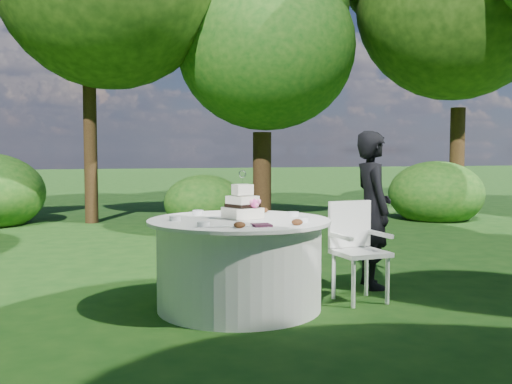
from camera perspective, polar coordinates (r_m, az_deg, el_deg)
ground at (r=5.25m, az=-1.60°, el=-10.98°), size 80.00×80.00×0.00m
napkins at (r=4.63m, az=0.54°, el=-3.17°), size 0.14×0.14×0.02m
feather_plume at (r=4.62m, az=-1.87°, el=-3.23°), size 0.48×0.07×0.01m
guest at (r=6.01m, az=11.01°, el=-1.65°), size 0.43×0.60×1.55m
table at (r=5.16m, az=-1.61°, el=-6.82°), size 1.56×1.56×0.77m
cake at (r=5.14m, az=-1.27°, el=-1.29°), size 0.34×0.34×0.41m
chair at (r=5.51m, az=9.49°, el=-4.81°), size 0.48×0.47×0.89m
votives at (r=5.07m, az=-2.02°, el=-2.43°), size 1.16×0.98×0.04m
petal_cups at (r=4.95m, az=1.04°, el=-2.53°), size 0.58×1.11×0.05m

